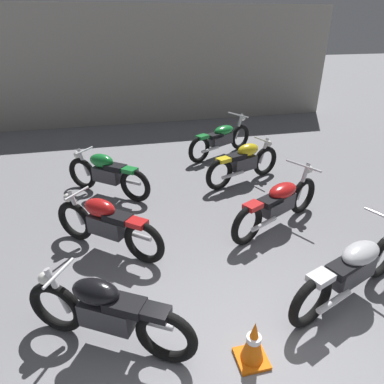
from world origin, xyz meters
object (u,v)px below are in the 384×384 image
object	(u,v)px
motorcycle_left_row_2	(107,173)
traffic_cone	(253,343)
motorcycle_right_row_0	(353,269)
motorcycle_left_row_0	(107,312)
motorcycle_right_row_2	(244,162)
motorcycle_right_row_3	(221,138)
motorcycle_left_row_1	(106,224)
motorcycle_right_row_1	(278,203)

from	to	relation	value
motorcycle_left_row_2	traffic_cone	distance (m)	4.42
motorcycle_left_row_2	motorcycle_right_row_0	size ratio (longest dim) A/B	0.77
motorcycle_left_row_0	motorcycle_right_row_0	size ratio (longest dim) A/B	0.84
motorcycle_right_row_0	traffic_cone	bearing A→B (deg)	-159.50
traffic_cone	motorcycle_right_row_2	bearing A→B (deg)	70.28
motorcycle_left_row_2	motorcycle_right_row_3	size ratio (longest dim) A/B	0.81
motorcycle_left_row_0	motorcycle_left_row_2	world-z (taller)	same
motorcycle_left_row_1	motorcycle_left_row_0	bearing A→B (deg)	-90.76
motorcycle_left_row_0	motorcycle_right_row_3	xyz separation A→B (m)	(2.93, 5.24, -0.01)
motorcycle_right_row_0	motorcycle_right_row_3	world-z (taller)	same
motorcycle_left_row_1	motorcycle_left_row_2	bearing A→B (deg)	89.07
motorcycle_right_row_1	motorcycle_left_row_2	bearing A→B (deg)	145.71
motorcycle_left_row_1	motorcycle_left_row_2	distance (m)	1.89
motorcycle_left_row_0	motorcycle_right_row_0	bearing A→B (deg)	0.30
motorcycle_left_row_0	traffic_cone	world-z (taller)	motorcycle_left_row_0
motorcycle_left_row_2	motorcycle_right_row_0	bearing A→B (deg)	-51.48
traffic_cone	motorcycle_right_row_1	bearing A→B (deg)	59.13
motorcycle_left_row_1	motorcycle_right_row_1	bearing A→B (deg)	0.33
motorcycle_right_row_0	motorcycle_right_row_1	world-z (taller)	same
motorcycle_left_row_1	motorcycle_right_row_2	distance (m)	3.41
motorcycle_left_row_0	motorcycle_right_row_3	bearing A→B (deg)	60.82
motorcycle_left_row_1	motorcycle_right_row_3	xyz separation A→B (m)	(2.90, 3.49, -0.01)
traffic_cone	motorcycle_left_row_1	bearing A→B (deg)	121.22
motorcycle_right_row_3	traffic_cone	bearing A→B (deg)	-104.58
motorcycle_left_row_2	motorcycle_right_row_3	xyz separation A→B (m)	(2.87, 1.60, -0.01)
motorcycle_right_row_1	motorcycle_right_row_3	size ratio (longest dim) A/B	1.01
motorcycle_left_row_2	motorcycle_right_row_3	world-z (taller)	motorcycle_right_row_3
motorcycle_right_row_3	traffic_cone	size ratio (longest dim) A/B	3.63
motorcycle_left_row_2	motorcycle_right_row_0	xyz separation A→B (m)	(2.89, -3.63, -0.01)
motorcycle_right_row_0	motorcycle_right_row_2	size ratio (longest dim) A/B	1.10
motorcycle_left_row_1	traffic_cone	world-z (taller)	motorcycle_left_row_1
motorcycle_left_row_0	traffic_cone	distance (m)	1.54
motorcycle_right_row_3	motorcycle_right_row_2	bearing A→B (deg)	-90.91
motorcycle_left_row_0	motorcycle_right_row_2	size ratio (longest dim) A/B	0.93
motorcycle_right_row_1	motorcycle_left_row_1	bearing A→B (deg)	-179.67
motorcycle_left_row_0	motorcycle_right_row_2	bearing A→B (deg)	50.98
motorcycle_left_row_1	motorcycle_right_row_3	bearing A→B (deg)	50.26
motorcycle_left_row_1	motorcycle_right_row_0	world-z (taller)	motorcycle_right_row_0
motorcycle_right_row_2	motorcycle_right_row_1	bearing A→B (deg)	-93.00
motorcycle_left_row_2	motorcycle_right_row_0	world-z (taller)	motorcycle_right_row_0
motorcycle_right_row_1	motorcycle_left_row_0	bearing A→B (deg)	-147.81
motorcycle_right_row_0	traffic_cone	xyz separation A→B (m)	(-1.52, -0.57, -0.19)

